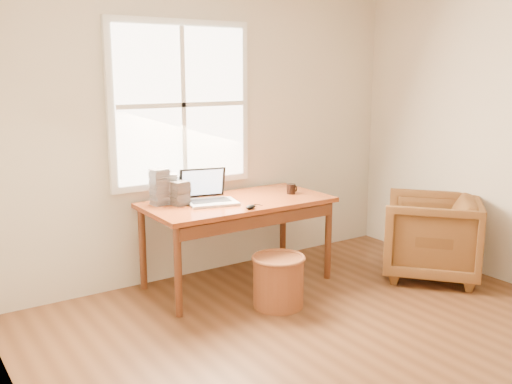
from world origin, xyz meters
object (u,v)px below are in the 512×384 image
Objects in this scene: armchair at (431,236)px; laptop at (212,185)px; wicker_stool at (278,282)px; cd_stack_a at (169,189)px; desk at (237,202)px; coffee_mug at (291,189)px.

armchair is 1.85× the size of laptop.
laptop is (-1.80, 0.80, 0.54)m from armchair.
wicker_stool is 1.58× the size of cd_stack_a.
wicker_stool is (0.00, -0.60, -0.53)m from desk.
cd_stack_a is at bearing 123.59° from wicker_stool.
coffee_mug is (-1.01, 0.76, 0.42)m from armchair.
coffee_mug is at bearing 45.89° from wicker_stool.
wicker_stool is at bearing -89.55° from desk.
laptop reaches higher than armchair.
cd_stack_a is at bearing 156.06° from laptop.
cd_stack_a reaches higher than armchair.
armchair is at bearing -7.67° from wicker_stool.
coffee_mug is at bearing 10.05° from laptop.
laptop reaches higher than coffee_mug.
coffee_mug reaches higher than armchair.
laptop is at bearing -178.79° from desk.
cd_stack_a is (-0.53, 0.21, 0.15)m from desk.
wicker_stool is 4.44× the size of coffee_mug.
armchair reaches higher than wicker_stool.
desk is 0.31m from laptop.
armchair is at bearing -26.06° from cd_stack_a.
desk is 4.01× the size of wicker_stool.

